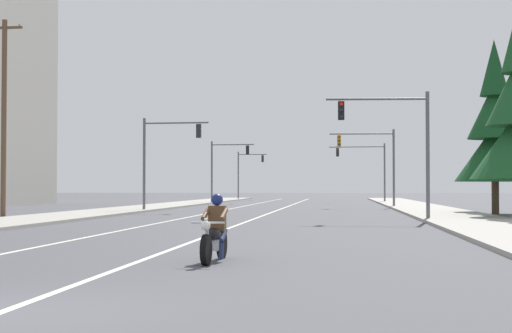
{
  "coord_description": "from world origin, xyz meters",
  "views": [
    {
      "loc": [
        4.23,
        -9.02,
        1.6
      ],
      "look_at": [
        0.62,
        23.17,
        2.5
      ],
      "focal_mm": 52.55,
      "sensor_mm": 36.0,
      "label": 1
    }
  ],
  "objects": [
    {
      "name": "motorcycle_with_rider",
      "position": [
        1.55,
        6.91,
        0.59
      ],
      "size": [
        0.7,
        2.19,
        1.46
      ],
      "color": "black",
      "rests_on": "ground"
    },
    {
      "name": "utility_pole_left_near",
      "position": [
        -12.71,
        27.18,
        5.25
      ],
      "size": [
        1.86,
        0.26,
        10.13
      ],
      "color": "brown",
      "rests_on": "ground"
    },
    {
      "name": "traffic_signal_mid_left",
      "position": [
        -7.29,
        64.78,
        4.06
      ],
      "size": [
        4.36,
        0.37,
        6.2
      ],
      "color": "#56565B",
      "rests_on": "ground"
    },
    {
      "name": "traffic_signal_near_left",
      "position": [
        -7.44,
        39.45,
        4.07
      ],
      "size": [
        4.46,
        0.41,
        6.2
      ],
      "color": "#56565B",
      "rests_on": "ground"
    },
    {
      "name": "traffic_signal_far_left",
      "position": [
        -7.8,
        86.94,
        4.03
      ],
      "size": [
        3.8,
        0.49,
        6.2
      ],
      "color": "#56565B",
      "rests_on": "ground"
    },
    {
      "name": "lane_stripe_left",
      "position": [
        -3.81,
        45.0,
        0.0
      ],
      "size": [
        0.16,
        100.0,
        0.01
      ],
      "primitive_type": "cube",
      "color": "beige",
      "rests_on": "ground"
    },
    {
      "name": "traffic_signal_mid_right",
      "position": [
        7.0,
        50.98,
        4.12
      ],
      "size": [
        5.16,
        0.54,
        6.2
      ],
      "color": "#56565B",
      "rests_on": "ground"
    },
    {
      "name": "sidewalk_kerb_left",
      "position": [
        -10.2,
        40.0,
        0.07
      ],
      "size": [
        4.4,
        110.0,
        0.14
      ],
      "primitive_type": "cube",
      "color": "#9E998E",
      "rests_on": "ground"
    },
    {
      "name": "sidewalk_kerb_right",
      "position": [
        10.2,
        40.0,
        0.07
      ],
      "size": [
        4.4,
        110.0,
        0.14
      ],
      "primitive_type": "cube",
      "color": "#9E998E",
      "rests_on": "ground"
    },
    {
      "name": "traffic_signal_far_right",
      "position": [
        7.18,
        70.2,
        4.16
      ],
      "size": [
        5.84,
        0.5,
        6.2
      ],
      "color": "#56565B",
      "rests_on": "ground"
    },
    {
      "name": "conifer_tree_right_verge_far",
      "position": [
        13.45,
        36.94,
        4.8
      ],
      "size": [
        4.76,
        4.76,
        10.48
      ],
      "color": "#4C3828",
      "rests_on": "ground"
    },
    {
      "name": "traffic_signal_near_right",
      "position": [
        7.02,
        27.39,
        4.1
      ],
      "size": [
        4.94,
        0.6,
        6.2
      ],
      "color": "#56565B",
      "rests_on": "ground"
    },
    {
      "name": "ground_plane",
      "position": [
        0.0,
        0.0,
        0.0
      ],
      "size": [
        400.0,
        400.0,
        0.0
      ],
      "primitive_type": "plane",
      "color": "#47474C"
    },
    {
      "name": "lane_stripe_center",
      "position": [
        -0.08,
        45.0,
        0.0
      ],
      "size": [
        0.16,
        100.0,
        0.01
      ],
      "primitive_type": "cube",
      "color": "beige",
      "rests_on": "ground"
    }
  ]
}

